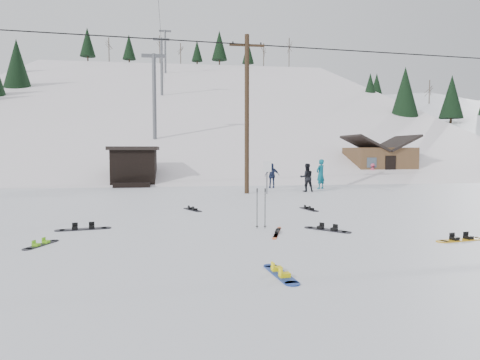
{
  "coord_description": "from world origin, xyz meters",
  "views": [
    {
      "loc": [
        -1.92,
        -10.26,
        2.49
      ],
      "look_at": [
        0.32,
        5.15,
        1.4
      ],
      "focal_mm": 32.0,
      "sensor_mm": 36.0,
      "label": 1
    }
  ],
  "objects": [
    {
      "name": "skier_dark",
      "position": [
        5.73,
        14.49,
        0.85
      ],
      "size": [
        0.85,
        0.67,
        1.69
      ],
      "primitive_type": "imported",
      "rotation": [
        0.0,
        0.0,
        3.1
      ],
      "color": "black",
      "rests_on": "ground"
    },
    {
      "name": "lift_tower_mid",
      "position": [
        -4.0,
        50.0,
        14.36
      ],
      "size": [
        2.2,
        0.36,
        8.0
      ],
      "color": "#595B60",
      "rests_on": "ski_slope"
    },
    {
      "name": "hero_snowboard",
      "position": [
        0.09,
        -2.08,
        0.03
      ],
      "size": [
        0.43,
        1.54,
        0.11
      ],
      "rotation": [
        0.0,
        0.0,
        1.69
      ],
      "color": "navy",
      "rests_on": "ground"
    },
    {
      "name": "ridge_right",
      "position": [
        38.0,
        50.0,
        -11.0
      ],
      "size": [
        45.66,
        93.98,
        54.59
      ],
      "primitive_type": "cube",
      "rotation": [
        0.21,
        -0.05,
        -0.12
      ],
      "color": "silver",
      "rests_on": "ground"
    },
    {
      "name": "cabin",
      "position": [
        15.0,
        24.0,
        1.48
      ],
      "size": [
        5.39,
        4.4,
        3.77
      ],
      "color": "brown",
      "rests_on": "ground"
    },
    {
      "name": "trail_sign",
      "position": [
        3.1,
        13.58,
        1.27
      ],
      "size": [
        0.5,
        0.09,
        1.85
      ],
      "color": "#595B60",
      "rests_on": "ground"
    },
    {
      "name": "ski_slope",
      "position": [
        0.0,
        55.0,
        -12.0
      ],
      "size": [
        60.0,
        85.24,
        65.97
      ],
      "primitive_type": "cube",
      "rotation": [
        0.31,
        0.0,
        0.0
      ],
      "color": "white",
      "rests_on": "ground"
    },
    {
      "name": "skier_navy",
      "position": [
        4.2,
        17.17,
        0.82
      ],
      "size": [
        0.99,
        0.5,
        1.63
      ],
      "primitive_type": "imported",
      "rotation": [
        0.0,
        0.0,
        3.04
      ],
      "color": "#1C2546",
      "rests_on": "ground"
    },
    {
      "name": "skier_teal",
      "position": [
        7.17,
        16.19,
        0.95
      ],
      "size": [
        0.83,
        0.76,
        1.9
      ],
      "primitive_type": "imported",
      "rotation": [
        0.0,
        0.0,
        3.72
      ],
      "color": "#0B5F73",
      "rests_on": "ground"
    },
    {
      "name": "lift_tower_far",
      "position": [
        -4.0,
        70.0,
        20.86
      ],
      "size": [
        2.2,
        0.36,
        8.0
      ],
      "color": "#595B60",
      "rests_on": "ski_slope"
    },
    {
      "name": "hero_skis",
      "position": [
        1.0,
        2.14,
        0.03
      ],
      "size": [
        0.69,
        1.81,
        0.1
      ],
      "rotation": [
        0.0,
        0.0,
        -0.32
      ],
      "color": "#E44C17",
      "rests_on": "ground"
    },
    {
      "name": "skier_pink",
      "position": [
        13.47,
        22.06,
        0.73
      ],
      "size": [
        0.96,
        0.58,
        1.46
      ],
      "primitive_type": "imported",
      "rotation": [
        0.0,
        0.0,
        3.18
      ],
      "color": "#D04969",
      "rests_on": "ground"
    },
    {
      "name": "board_scatter_b",
      "position": [
        -1.34,
        7.46,
        0.02
      ],
      "size": [
        0.74,
        1.26,
        0.1
      ],
      "rotation": [
        0.0,
        0.0,
        2.02
      ],
      "color": "black",
      "rests_on": "ground"
    },
    {
      "name": "ground",
      "position": [
        0.0,
        0.0,
        0.0
      ],
      "size": [
        200.0,
        200.0,
        0.0
      ],
      "primitive_type": "plane",
      "color": "silver",
      "rests_on": "ground"
    },
    {
      "name": "lift_tower_near",
      "position": [
        -4.0,
        30.0,
        7.86
      ],
      "size": [
        2.2,
        0.36,
        8.0
      ],
      "color": "#595B60",
      "rests_on": "ski_slope"
    },
    {
      "name": "board_scatter_f",
      "position": [
        3.49,
        6.9,
        0.02
      ],
      "size": [
        0.49,
        1.36,
        0.1
      ],
      "rotation": [
        0.0,
        0.0,
        1.78
      ],
      "color": "black",
      "rests_on": "ground"
    },
    {
      "name": "board_scatter_a",
      "position": [
        -4.88,
        3.58,
        0.03
      ],
      "size": [
        1.67,
        0.57,
        0.12
      ],
      "rotation": [
        0.0,
        0.0,
        0.18
      ],
      "color": "black",
      "rests_on": "ground"
    },
    {
      "name": "board_scatter_e",
      "position": [
        5.81,
        0.4,
        0.03
      ],
      "size": [
        1.64,
        0.54,
        0.12
      ],
      "rotation": [
        0.0,
        0.0,
        0.17
      ],
      "color": "gold",
      "rests_on": "ground"
    },
    {
      "name": "treeline_crest",
      "position": [
        0.0,
        86.0,
        0.0
      ],
      "size": [
        50.0,
        6.0,
        10.0
      ],
      "primitive_type": null,
      "color": "black",
      "rests_on": "ski_slope"
    },
    {
      "name": "utility_pole",
      "position": [
        2.0,
        14.0,
        4.68
      ],
      "size": [
        2.0,
        0.26,
        9.0
      ],
      "color": "#3A2819",
      "rests_on": "ground"
    },
    {
      "name": "lift_hut",
      "position": [
        -5.0,
        20.94,
        1.36
      ],
      "size": [
        3.4,
        4.1,
        2.75
      ],
      "color": "black",
      "rests_on": "ground"
    },
    {
      "name": "board_scatter_d",
      "position": [
        2.66,
        2.36,
        0.03
      ],
      "size": [
        1.17,
        1.24,
        0.11
      ],
      "rotation": [
        0.0,
        0.0,
        -0.82
      ],
      "color": "black",
      "rests_on": "ground"
    },
    {
      "name": "board_scatter_c",
      "position": [
        -5.5,
        1.43,
        0.02
      ],
      "size": [
        0.63,
        1.21,
        0.09
      ],
      "rotation": [
        0.0,
        0.0,
        1.19
      ],
      "color": "black",
      "rests_on": "ground"
    },
    {
      "name": "ski_poles",
      "position": [
        0.68,
        3.0,
        0.65
      ],
      "size": [
        0.35,
        0.09,
        1.28
      ],
      "color": "black",
      "rests_on": "ground"
    },
    {
      "name": "treeline_right",
      "position": [
        36.0,
        42.0,
        0.0
      ],
      "size": [
        20.0,
        60.0,
        10.0
      ],
      "primitive_type": null,
      "color": "black",
      "rests_on": "ground"
    }
  ]
}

